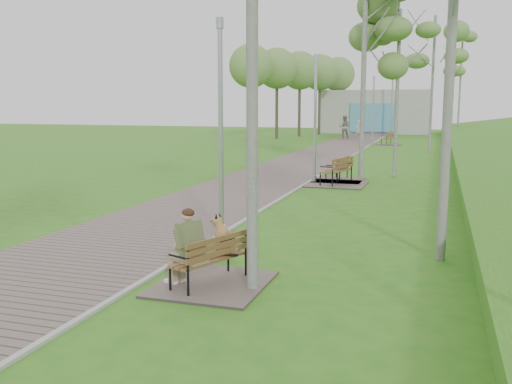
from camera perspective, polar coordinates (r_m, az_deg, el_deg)
walkway at (r=26.80m, az=4.49°, el=2.87°), size 3.50×67.00×0.04m
kerb at (r=26.46m, az=8.19°, el=2.74°), size 0.10×67.00×0.05m
building_north at (r=55.73m, az=11.86°, el=7.87°), size 10.00×5.20×4.00m
bench_main at (r=8.95m, az=-5.05°, el=-6.84°), size 1.66×1.84×1.45m
bench_second at (r=21.06m, az=8.10°, el=1.66°), size 1.78×1.98×1.10m
bench_third at (r=20.08m, az=8.03°, el=1.37°), size 1.94×2.16×1.19m
bench_far at (r=40.22m, az=13.14°, el=4.92°), size 1.73×1.92×1.06m
lamp_post_near at (r=11.86m, az=-3.54°, el=5.44°), size 0.17×0.17×4.52m
lamp_post_second at (r=20.31m, az=5.92°, el=6.81°), size 0.17×0.17×4.50m
lamp_post_third at (r=38.39m, az=11.62°, el=7.66°), size 0.17×0.17×4.52m
lamp_post_far at (r=51.50m, az=13.44°, el=8.58°), size 0.23×0.23×5.88m
pedestrian_near at (r=44.28m, az=10.26°, el=6.09°), size 0.62×0.47×1.51m
pedestrian_far at (r=46.33m, az=8.81°, el=6.45°), size 0.97×0.79×1.84m
birch_mid_a at (r=22.08m, az=10.89°, el=17.80°), size 2.66×2.66×8.02m
birch_mid_c at (r=22.52m, az=14.12°, el=14.45°), size 2.22×2.22×6.50m
birch_far_b at (r=34.26m, az=17.41°, el=14.21°), size 2.41×2.41×7.93m
birch_distant_b at (r=50.96m, az=19.89°, el=12.83°), size 2.53×2.53×8.63m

